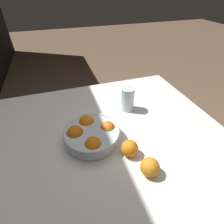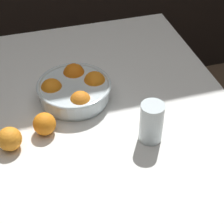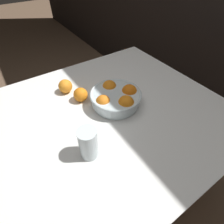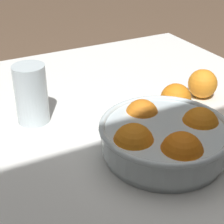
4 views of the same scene
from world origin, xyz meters
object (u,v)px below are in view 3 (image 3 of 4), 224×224
juice_glass (89,144)px  orange_loose_near_bowl (81,95)px  orange_loose_front (65,86)px  fruit_bowl (116,97)px

juice_glass → orange_loose_near_bowl: 0.33m
orange_loose_near_bowl → orange_loose_front: bearing=-161.7°
juice_glass → orange_loose_front: (-0.42, 0.08, -0.02)m
juice_glass → orange_loose_near_bowl: juice_glass is taller
orange_loose_front → fruit_bowl: bearing=36.0°
fruit_bowl → orange_loose_front: (-0.24, -0.17, -0.01)m
juice_glass → orange_loose_front: bearing=169.1°
orange_loose_near_bowl → orange_loose_front: (-0.11, -0.04, 0.00)m
fruit_bowl → orange_loose_front: 0.29m
fruit_bowl → orange_loose_front: size_ratio=3.44×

